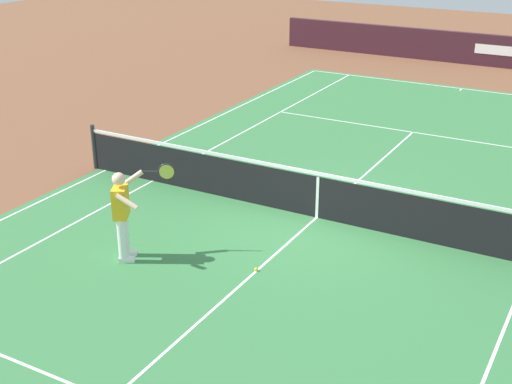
{
  "coord_description": "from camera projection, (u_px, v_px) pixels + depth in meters",
  "views": [
    {
      "loc": [
        11.83,
        5.15,
        5.96
      ],
      "look_at": [
        1.31,
        -0.69,
        0.9
      ],
      "focal_mm": 49.04,
      "sensor_mm": 36.0,
      "label": 1
    }
  ],
  "objects": [
    {
      "name": "court_line_markings",
      "position": [
        317.0,
        217.0,
        14.14
      ],
      "size": [
        23.85,
        11.05,
        0.01
      ],
      "color": "white",
      "rests_on": "ground_plane"
    },
    {
      "name": "tennis_ball",
      "position": [
        256.0,
        269.0,
        12.1
      ],
      "size": [
        0.07,
        0.07,
        0.07
      ],
      "primitive_type": "sphere",
      "color": "#CCE01E",
      "rests_on": "ground_plane"
    },
    {
      "name": "tennis_net",
      "position": [
        318.0,
        195.0,
        13.95
      ],
      "size": [
        0.1,
        11.7,
        1.08
      ],
      "color": "#2D2D33",
      "rests_on": "ground_plane"
    },
    {
      "name": "tennis_player_near",
      "position": [
        123.0,
        211.0,
        12.18
      ],
      "size": [
        1.0,
        0.87,
        1.7
      ],
      "color": "white",
      "rests_on": "ground_plane"
    },
    {
      "name": "stadium_barrier",
      "position": [
        490.0,
        50.0,
        26.73
      ],
      "size": [
        0.26,
        17.0,
        1.2
      ],
      "color": "#381923",
      "rests_on": "ground_plane"
    },
    {
      "name": "court_slab",
      "position": [
        317.0,
        217.0,
        14.14
      ],
      "size": [
        24.2,
        11.4,
        0.0
      ],
      "primitive_type": "cube",
      "color": "#387A42",
      "rests_on": "ground_plane"
    },
    {
      "name": "ground_plane",
      "position": [
        317.0,
        217.0,
        14.14
      ],
      "size": [
        60.0,
        60.0,
        0.0
      ],
      "primitive_type": "plane",
      "color": "brown"
    }
  ]
}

